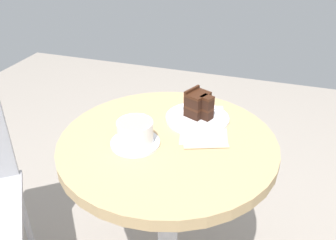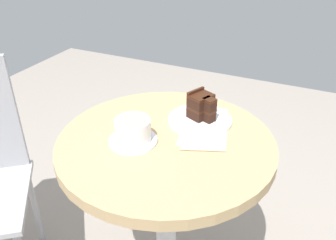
{
  "view_description": "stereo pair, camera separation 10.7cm",
  "coord_description": "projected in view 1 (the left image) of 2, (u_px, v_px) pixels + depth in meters",
  "views": [
    {
      "loc": [
        -0.83,
        -0.28,
        1.29
      ],
      "look_at": [
        0.04,
        0.01,
        0.75
      ],
      "focal_mm": 38.0,
      "sensor_mm": 36.0,
      "label": 1
    },
    {
      "loc": [
        -0.8,
        -0.38,
        1.29
      ],
      "look_at": [
        0.04,
        0.01,
        0.75
      ],
      "focal_mm": 38.0,
      "sensor_mm": 36.0,
      "label": 2
    }
  ],
  "objects": [
    {
      "name": "napkin",
      "position": [
        204.0,
        134.0,
        1.07
      ],
      "size": [
        0.19,
        0.17,
        0.0
      ],
      "rotation": [
        0.0,
        0.0,
        3.37
      ],
      "color": "beige",
      "rests_on": "cafe_table"
    },
    {
      "name": "teaspoon",
      "position": [
        140.0,
        149.0,
        0.99
      ],
      "size": [
        0.09,
        0.04,
        0.0
      ],
      "rotation": [
        0.0,
        0.0,
        2.82
      ],
      "color": "silver",
      "rests_on": "saucer"
    },
    {
      "name": "fork",
      "position": [
        207.0,
        108.0,
        1.19
      ],
      "size": [
        0.06,
        0.14,
        0.0
      ],
      "rotation": [
        0.0,
        0.0,
        5.03
      ],
      "color": "silver",
      "rests_on": "cake_plate"
    },
    {
      "name": "cafe_table",
      "position": [
        168.0,
        174.0,
        1.12
      ],
      "size": [
        0.65,
        0.65,
        0.71
      ],
      "color": "tan",
      "rests_on": "ground"
    },
    {
      "name": "saucer",
      "position": [
        135.0,
        143.0,
        1.03
      ],
      "size": [
        0.14,
        0.14,
        0.01
      ],
      "color": "white",
      "rests_on": "cafe_table"
    },
    {
      "name": "cake_plate",
      "position": [
        197.0,
        118.0,
        1.15
      ],
      "size": [
        0.2,
        0.2,
        0.01
      ],
      "color": "white",
      "rests_on": "cafe_table"
    },
    {
      "name": "cake_slice",
      "position": [
        199.0,
        104.0,
        1.13
      ],
      "size": [
        0.09,
        0.1,
        0.09
      ],
      "rotation": [
        0.0,
        0.0,
        4.3
      ],
      "color": "black",
      "rests_on": "cake_plate"
    },
    {
      "name": "coffee_cup",
      "position": [
        135.0,
        131.0,
        1.01
      ],
      "size": [
        0.14,
        0.1,
        0.07
      ],
      "color": "white",
      "rests_on": "saucer"
    }
  ]
}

